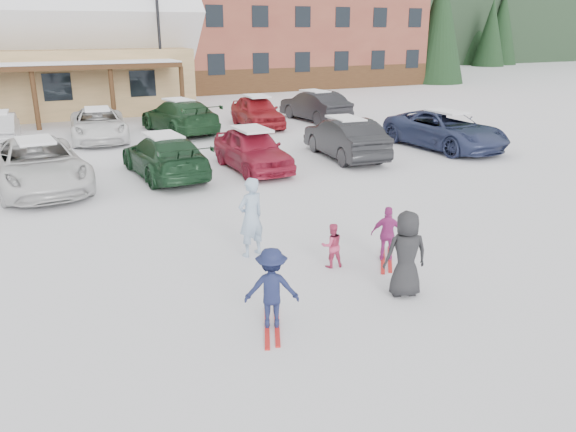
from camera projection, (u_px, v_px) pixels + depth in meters
name	position (u px, v px, depth m)	size (l,w,h in m)	color
ground	(296.00, 281.00, 11.01)	(160.00, 160.00, 0.00)	white
lamp_post	(160.00, 46.00, 30.87)	(0.50, 0.25, 6.73)	black
conifer_1	(441.00, 9.00, 48.69)	(4.84, 4.84, 11.22)	black
conifer_3	(135.00, 23.00, 49.42)	(3.96, 3.96, 9.18)	black
conifer_4	(385.00, 10.00, 62.19)	(5.06, 5.06, 11.73)	black
adult_skier	(251.00, 217.00, 12.00)	(0.64, 0.42, 1.74)	#93AFCB
toddler_red	(332.00, 245.00, 11.53)	(0.46, 0.36, 0.95)	#C53B63
child_navy	(272.00, 288.00, 9.11)	(0.90, 0.52, 1.39)	#171E42
skis_child_navy	(272.00, 326.00, 9.33)	(0.20, 1.40, 0.03)	red
child_magenta	(388.00, 234.00, 11.79)	(0.70, 0.29, 1.20)	#A93181
skis_child_magenta	(386.00, 260.00, 11.98)	(0.20, 1.40, 0.03)	red
bystander_dark	(406.00, 254.00, 10.20)	(0.79, 0.52, 1.62)	black
parked_car_2	(39.00, 164.00, 17.10)	(2.52, 5.46, 1.52)	silver
parked_car_3	(165.00, 156.00, 18.53)	(1.95, 4.80, 1.39)	#183820
parked_car_4	(252.00, 149.00, 19.42)	(1.70, 4.22, 1.44)	maroon
parked_car_5	(345.00, 138.00, 21.20)	(1.60, 4.60, 1.51)	black
parked_car_6	(445.00, 130.00, 22.88)	(2.51, 5.45, 1.51)	navy
parked_car_10	(99.00, 125.00, 24.53)	(2.30, 5.00, 1.39)	white
parked_car_11	(179.00, 116.00, 26.31)	(2.17, 5.34, 1.55)	#1B3F22
parked_car_12	(257.00, 111.00, 27.88)	(1.81, 4.50, 1.53)	maroon
parked_car_13	(315.00, 106.00, 29.74)	(1.65, 4.74, 1.56)	black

